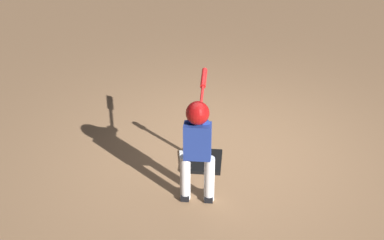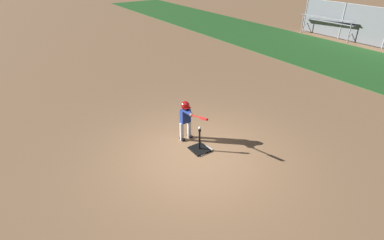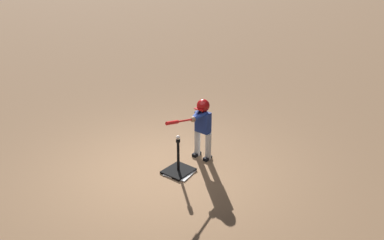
% 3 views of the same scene
% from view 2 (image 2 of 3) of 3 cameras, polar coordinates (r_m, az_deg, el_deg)
% --- Properties ---
extents(ground_plane, '(90.00, 90.00, 0.00)m').
position_cam_2_polar(ground_plane, '(7.87, 1.14, -6.89)').
color(ground_plane, '#99704C').
extents(home_plate, '(0.51, 0.51, 0.02)m').
position_cam_2_polar(home_plate, '(8.11, 1.81, -5.62)').
color(home_plate, white).
rests_on(home_plate, ground_plane).
extents(batting_tee, '(0.49, 0.44, 0.65)m').
position_cam_2_polar(batting_tee, '(8.07, 1.42, -5.27)').
color(batting_tee, black).
rests_on(batting_tee, ground_plane).
extents(batter_child, '(1.12, 0.36, 1.17)m').
position_cam_2_polar(batter_child, '(8.19, -1.13, 0.77)').
color(batter_child, silver).
rests_on(batter_child, ground_plane).
extents(baseball, '(0.07, 0.07, 0.07)m').
position_cam_2_polar(baseball, '(7.74, 1.48, -1.53)').
color(baseball, white).
rests_on(baseball, batting_tee).
extents(bleachers_far_right, '(3.63, 2.47, 1.24)m').
position_cam_2_polar(bleachers_far_right, '(22.14, 25.30, 15.96)').
color(bleachers_far_right, '#93969E').
rests_on(bleachers_far_right, ground_plane).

